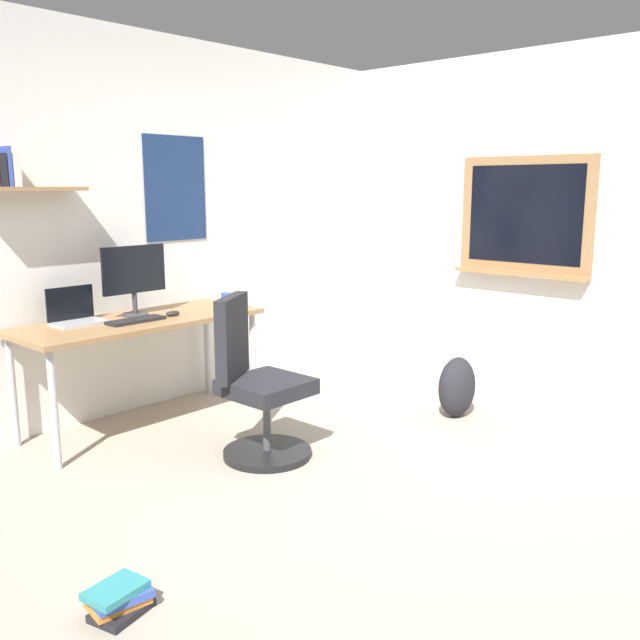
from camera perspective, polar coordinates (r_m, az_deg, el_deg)
ground_plane at (r=3.58m, az=8.99°, el=-14.98°), size 5.20×5.20×0.00m
wall_back at (r=4.99m, az=-14.96°, el=7.70°), size 5.00×0.30×2.60m
wall_right at (r=5.46m, az=23.61°, el=7.38°), size 0.22×5.00×2.60m
desk at (r=4.59m, az=-14.74°, el=-0.70°), size 1.60×0.64×0.72m
office_chair at (r=4.01m, az=-5.36°, el=-5.74°), size 0.55×0.56×0.95m
laptop at (r=4.52m, az=-19.70°, el=0.40°), size 0.31×0.21×0.23m
monitor_primary at (r=4.64m, az=-15.23°, el=3.62°), size 0.46×0.17×0.46m
keyboard at (r=4.47m, az=-15.09°, el=-0.03°), size 0.37×0.13×0.02m
computer_mouse at (r=4.62m, az=-12.18°, el=0.55°), size 0.10×0.06×0.03m
coffee_mug at (r=4.95m, az=-7.82°, el=1.73°), size 0.08×0.08×0.09m
backpack at (r=4.81m, az=11.34°, el=-5.49°), size 0.32×0.22×0.42m
book_stack_on_floor at (r=2.84m, az=-16.41°, el=-21.42°), size 0.25×0.21×0.12m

